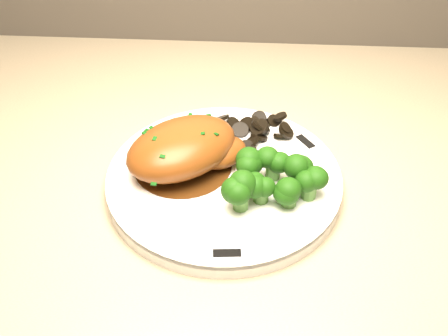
{
  "coord_description": "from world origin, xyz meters",
  "views": [
    {
      "loc": [
        -0.81,
        1.22,
        1.37
      ],
      "look_at": [
        -0.84,
        1.66,
        0.99
      ],
      "focal_mm": 45.0,
      "sensor_mm": 36.0,
      "label": 1
    }
  ],
  "objects": [
    {
      "name": "rim_accent_1",
      "position": [
        -0.94,
        1.7,
        0.98
      ],
      "size": [
        0.02,
        0.03,
        0.0
      ],
      "primitive_type": "cube",
      "rotation": [
        0.0,
        0.0,
        4.27
      ],
      "color": "black",
      "rests_on": "plate"
    },
    {
      "name": "gravy_pool",
      "position": [
        -0.88,
        1.67,
        0.98
      ],
      "size": [
        0.1,
        0.1,
        0.0
      ],
      "primitive_type": "cylinder",
      "color": "#3F210B",
      "rests_on": "plate"
    },
    {
      "name": "chicken_breast",
      "position": [
        -0.88,
        1.67,
        1.0
      ],
      "size": [
        0.15,
        0.14,
        0.05
      ],
      "rotation": [
        0.0,
        0.0,
        0.69
      ],
      "color": "brown",
      "rests_on": "plate"
    },
    {
      "name": "rim_accent_0",
      "position": [
        -0.75,
        1.72,
        0.98
      ],
      "size": [
        0.02,
        0.03,
        0.0
      ],
      "primitive_type": "cube",
      "rotation": [
        0.0,
        0.0,
        2.18
      ],
      "color": "black",
      "rests_on": "plate"
    },
    {
      "name": "rim_accent_2",
      "position": [
        -0.83,
        1.55,
        0.98
      ],
      "size": [
        0.03,
        0.01,
        0.0
      ],
      "primitive_type": "cube",
      "rotation": [
        0.0,
        0.0,
        6.37
      ],
      "color": "black",
      "rests_on": "plate"
    },
    {
      "name": "broccoli_florets",
      "position": [
        -0.79,
        1.63,
        1.0
      ],
      "size": [
        0.09,
        0.07,
        0.04
      ],
      "rotation": [
        0.0,
        0.0,
        0.14
      ],
      "color": "#558A3A",
      "rests_on": "plate"
    },
    {
      "name": "mushroom_pile",
      "position": [
        -0.81,
        1.72,
        0.98
      ],
      "size": [
        0.09,
        0.07,
        0.02
      ],
      "color": "black",
      "rests_on": "plate"
    },
    {
      "name": "plate",
      "position": [
        -0.84,
        1.66,
        0.97
      ],
      "size": [
        0.31,
        0.31,
        0.02
      ],
      "primitive_type": "cylinder",
      "rotation": [
        0.0,
        0.0,
        0.34
      ],
      "color": "white",
      "rests_on": "counter"
    }
  ]
}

